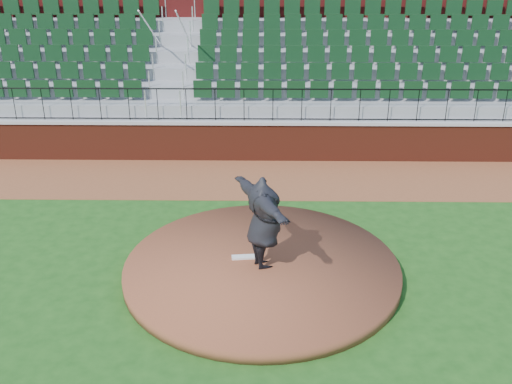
% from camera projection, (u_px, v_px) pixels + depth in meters
% --- Properties ---
extents(ground, '(90.00, 90.00, 0.00)m').
position_uv_depth(ground, '(255.00, 275.00, 12.99)').
color(ground, '#1C4E16').
rests_on(ground, ground).
extents(warning_track, '(34.00, 3.20, 0.01)m').
position_uv_depth(warning_track, '(258.00, 178.00, 17.92)').
color(warning_track, brown).
rests_on(warning_track, ground).
extents(field_wall, '(34.00, 0.35, 1.20)m').
position_uv_depth(field_wall, '(258.00, 141.00, 19.14)').
color(field_wall, maroon).
rests_on(field_wall, ground).
extents(wall_cap, '(34.00, 0.45, 0.10)m').
position_uv_depth(wall_cap, '(258.00, 122.00, 18.87)').
color(wall_cap, '#B7B7B7').
rests_on(wall_cap, field_wall).
extents(wall_railing, '(34.00, 0.05, 1.00)m').
position_uv_depth(wall_railing, '(258.00, 105.00, 18.65)').
color(wall_railing, black).
rests_on(wall_railing, wall_cap).
extents(seating_stands, '(34.00, 5.10, 4.60)m').
position_uv_depth(seating_stands, '(259.00, 69.00, 20.93)').
color(seating_stands, gray).
rests_on(seating_stands, ground).
extents(concourse_wall, '(34.00, 0.50, 5.50)m').
position_uv_depth(concourse_wall, '(260.00, 42.00, 23.30)').
color(concourse_wall, maroon).
rests_on(concourse_wall, ground).
extents(pitchers_mound, '(5.93, 5.93, 0.25)m').
position_uv_depth(pitchers_mound, '(262.00, 269.00, 12.99)').
color(pitchers_mound, brown).
rests_on(pitchers_mound, ground).
extents(pitching_rubber, '(0.68, 0.24, 0.04)m').
position_uv_depth(pitching_rubber, '(247.00, 257.00, 13.17)').
color(pitching_rubber, white).
rests_on(pitching_rubber, pitchers_mound).
extents(pitcher, '(1.64, 2.61, 2.07)m').
position_uv_depth(pitcher, '(264.00, 223.00, 12.45)').
color(pitcher, black).
rests_on(pitcher, pitchers_mound).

